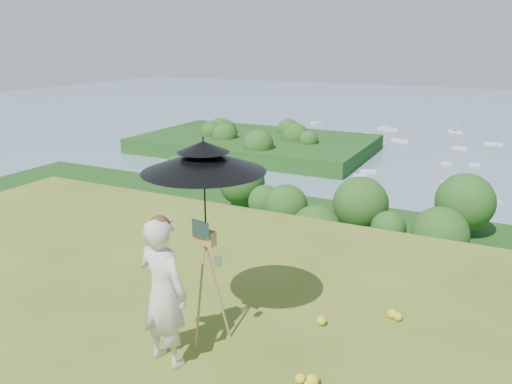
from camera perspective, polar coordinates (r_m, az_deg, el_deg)
The scene contains 10 objects.
shoreline_tier at distance 86.68m, azimuth 21.51°, elevation -11.56°, with size 170.00×28.00×8.00m, color gray.
bay_water at distance 245.00m, azimuth 25.47°, elevation 6.38°, with size 700.00×700.00×0.00m, color gray.
peninsula at distance 178.64m, azimuth -0.11°, elevation 6.32°, with size 90.00×60.00×12.00m, color #15390F, non-canonical shape.
slope_trees at distance 41.59m, azimuth 19.00°, elevation -10.54°, with size 110.00×50.00×6.00m, color #244D17, non-canonical shape.
harbor_town at distance 83.92m, azimuth 21.99°, elevation -7.63°, with size 110.00×22.00×5.00m, color silver, non-canonical shape.
moored_boats at distance 168.04m, azimuth 20.33°, elevation 2.98°, with size 140.00×140.00×0.70m, color white, non-canonical shape.
painter at distance 5.58m, azimuth -10.55°, elevation -11.20°, with size 0.63×0.41×1.72m, color silver.
field_easel at distance 5.96m, azimuth -5.76°, elevation -10.08°, with size 0.58×0.58×1.53m, color #9A6040, non-canonical shape.
sun_umbrella at distance 5.57m, azimuth -5.90°, elevation 0.20°, with size 1.38×1.38×1.21m, color black, non-canonical shape.
painter_cap at distance 5.25m, azimuth -11.02°, elevation -3.35°, with size 0.22×0.27×0.10m, color #C26A7C, non-canonical shape.
Camera 1 is at (3.60, -2.10, 3.45)m, focal length 35.00 mm.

